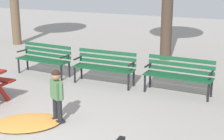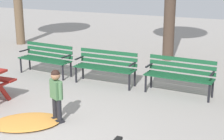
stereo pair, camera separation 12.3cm
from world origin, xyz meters
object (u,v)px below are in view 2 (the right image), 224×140
Objects in this scene: park_bench_right at (180,73)px; park_bench_left at (106,65)px; child_standing at (56,92)px; park_bench_far_left at (47,57)px.

park_bench_left is at bearing -178.41° from park_bench_right.
park_bench_left is at bearing 94.84° from child_standing.
park_bench_left is 0.99× the size of park_bench_right.
park_bench_far_left is at bearing -179.99° from park_bench_right.
park_bench_far_left is at bearing 178.43° from park_bench_left.
park_bench_far_left is 1.02× the size of park_bench_left.
child_standing is at bearing -50.66° from park_bench_far_left.
child_standing reaches higher than park_bench_right.
park_bench_far_left and park_bench_right have the same top height.
park_bench_right is (3.80, 0.00, 0.00)m from park_bench_far_left.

